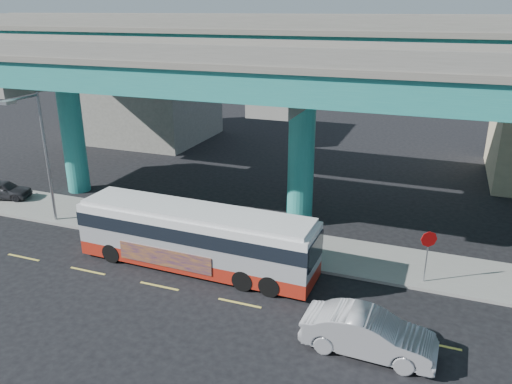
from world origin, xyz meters
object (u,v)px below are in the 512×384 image
at_px(parked_car, 4,190).
at_px(stop_sign, 428,246).
at_px(street_lamp, 37,141).
at_px(sedan, 369,333).
at_px(transit_bus, 196,236).

relative_size(parked_car, stop_sign, 1.49).
bearing_deg(parked_car, stop_sign, -108.52).
bearing_deg(parked_car, street_lamp, -126.56).
xyz_separation_m(sedan, street_lamp, (-19.35, 5.07, 4.29)).
height_order(transit_bus, parked_car, transit_bus).
distance_m(sedan, parked_car, 26.05).
height_order(transit_bus, street_lamp, street_lamp).
bearing_deg(stop_sign, sedan, -110.02).
bearing_deg(transit_bus, sedan, -20.66).
bearing_deg(sedan, parked_car, 75.96).
distance_m(street_lamp, stop_sign, 21.28).
xyz_separation_m(transit_bus, stop_sign, (10.57, 2.21, 0.29)).
relative_size(parked_car, street_lamp, 0.50).
relative_size(sedan, parked_car, 1.31).
relative_size(sedan, street_lamp, 0.65).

